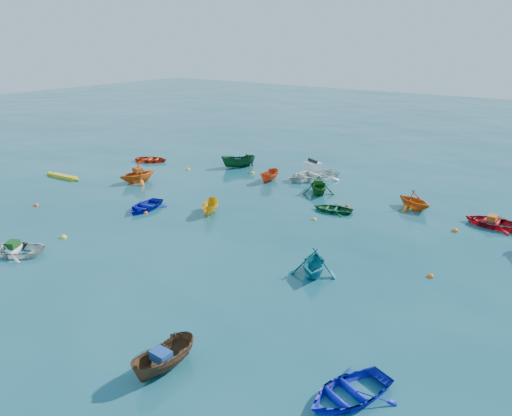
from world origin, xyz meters
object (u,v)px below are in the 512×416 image
Objects in this scene: dinghy_blue_sw at (145,209)px; kayak_yellow at (64,178)px; dinghy_white_near at (12,253)px; dinghy_blue_se at (348,398)px; motorboat_white at (312,179)px.

kayak_yellow is (-11.15, 1.44, 0.00)m from dinghy_blue_sw.
dinghy_white_near reaches higher than dinghy_blue_sw.
dinghy_white_near is at bearing -157.28° from dinghy_blue_se.
dinghy_blue_sw reaches higher than kayak_yellow.
kayak_yellow is at bearing 160.88° from dinghy_blue_sw.
dinghy_blue_se is at bearing -113.34° from kayak_yellow.
motorboat_white is (5.50, 13.05, 0.00)m from dinghy_blue_sw.
dinghy_blue_se is at bearing -36.51° from dinghy_blue_sw.
kayak_yellow is at bearing -176.68° from dinghy_blue_se.
motorboat_white reaches higher than dinghy_blue_sw.
motorboat_white reaches higher than dinghy_white_near.
dinghy_white_near is at bearing -78.85° from motorboat_white.
motorboat_white reaches higher than kayak_yellow.
motorboat_white is (-13.75, 21.92, 0.00)m from dinghy_blue_se.
dinghy_blue_se is 0.93× the size of kayak_yellow.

